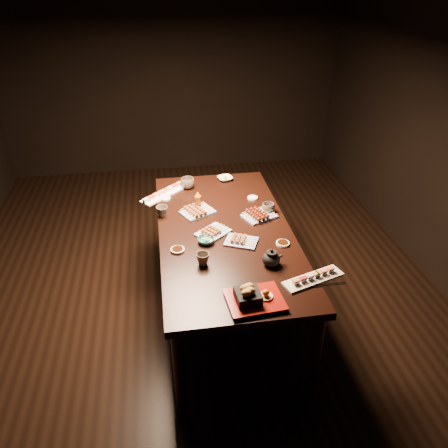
{
  "coord_description": "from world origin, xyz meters",
  "views": [
    {
      "loc": [
        -0.2,
        -2.82,
        2.34
      ],
      "look_at": [
        0.2,
        -0.27,
        0.77
      ],
      "focal_mm": 35.0,
      "sensor_mm": 36.0,
      "label": 1
    }
  ],
  "objects_px": {
    "yakitori_plate_right": "(241,239)",
    "sushi_platter_near": "(313,276)",
    "yakitori_plate_left": "(198,210)",
    "edamame_bowl_green": "(206,241)",
    "teacup_far_right": "(188,183)",
    "yakitori_plate_center": "(213,230)",
    "teacup_near_left": "(203,259)",
    "sushi_platter_far": "(163,193)",
    "condiment_bottle": "(198,200)",
    "teapot": "(271,257)",
    "teacup_far_left": "(162,212)",
    "edamame_bowl_cream": "(225,179)",
    "dining_table": "(225,274)",
    "tempura_tray": "(255,294)",
    "teacup_mid_right": "(268,208)"
  },
  "relations": [
    {
      "from": "yakitori_plate_right",
      "to": "sushi_platter_near",
      "type": "bearing_deg",
      "value": -28.26
    },
    {
      "from": "yakitori_plate_left",
      "to": "edamame_bowl_green",
      "type": "bearing_deg",
      "value": -115.35
    },
    {
      "from": "teacup_far_right",
      "to": "yakitori_plate_center",
      "type": "bearing_deg",
      "value": -81.22
    },
    {
      "from": "yakitori_plate_right",
      "to": "teacup_near_left",
      "type": "distance_m",
      "value": 0.34
    },
    {
      "from": "sushi_platter_far",
      "to": "yakitori_plate_right",
      "type": "distance_m",
      "value": 0.89
    },
    {
      "from": "sushi_platter_far",
      "to": "teacup_far_right",
      "type": "distance_m",
      "value": 0.23
    },
    {
      "from": "teacup_near_left",
      "to": "teacup_far_right",
      "type": "distance_m",
      "value": 1.05
    },
    {
      "from": "condiment_bottle",
      "to": "sushi_platter_far",
      "type": "bearing_deg",
      "value": 133.94
    },
    {
      "from": "teacup_far_right",
      "to": "teapot",
      "type": "height_order",
      "value": "teapot"
    },
    {
      "from": "yakitori_plate_center",
      "to": "teacup_far_right",
      "type": "xyz_separation_m",
      "value": [
        -0.11,
        0.71,
        0.02
      ]
    },
    {
      "from": "sushi_platter_near",
      "to": "sushi_platter_far",
      "type": "height_order",
      "value": "sushi_platter_far"
    },
    {
      "from": "yakitori_plate_right",
      "to": "teacup_far_left",
      "type": "distance_m",
      "value": 0.65
    },
    {
      "from": "yakitori_plate_right",
      "to": "edamame_bowl_cream",
      "type": "height_order",
      "value": "yakitori_plate_right"
    },
    {
      "from": "dining_table",
      "to": "tempura_tray",
      "type": "relative_size",
      "value": 5.97
    },
    {
      "from": "sushi_platter_near",
      "to": "edamame_bowl_green",
      "type": "height_order",
      "value": "sushi_platter_near"
    },
    {
      "from": "sushi_platter_near",
      "to": "teacup_far_left",
      "type": "relative_size",
      "value": 4.45
    },
    {
      "from": "dining_table",
      "to": "teapot",
      "type": "bearing_deg",
      "value": -78.76
    },
    {
      "from": "teapot",
      "to": "condiment_bottle",
      "type": "height_order",
      "value": "condiment_bottle"
    },
    {
      "from": "yakitori_plate_center",
      "to": "teacup_far_left",
      "type": "xyz_separation_m",
      "value": [
        -0.33,
        0.29,
        0.01
      ]
    },
    {
      "from": "tempura_tray",
      "to": "yakitori_plate_center",
      "type": "bearing_deg",
      "value": 95.5
    },
    {
      "from": "sushi_platter_near",
      "to": "edamame_bowl_cream",
      "type": "xyz_separation_m",
      "value": [
        -0.29,
        1.4,
        -0.01
      ]
    },
    {
      "from": "sushi_platter_near",
      "to": "edamame_bowl_green",
      "type": "bearing_deg",
      "value": 121.54
    },
    {
      "from": "sushi_platter_near",
      "to": "tempura_tray",
      "type": "bearing_deg",
      "value": -178.24
    },
    {
      "from": "edamame_bowl_green",
      "to": "teapot",
      "type": "xyz_separation_m",
      "value": [
        0.36,
        -0.3,
        0.04
      ]
    },
    {
      "from": "teacup_near_left",
      "to": "teapot",
      "type": "xyz_separation_m",
      "value": [
        0.41,
        -0.07,
        0.02
      ]
    },
    {
      "from": "yakitori_plate_center",
      "to": "yakitori_plate_right",
      "type": "distance_m",
      "value": 0.22
    },
    {
      "from": "dining_table",
      "to": "edamame_bowl_cream",
      "type": "xyz_separation_m",
      "value": [
        0.12,
        0.78,
        0.39
      ]
    },
    {
      "from": "yakitori_plate_left",
      "to": "tempura_tray",
      "type": "distance_m",
      "value": 1.03
    },
    {
      "from": "yakitori_plate_center",
      "to": "tempura_tray",
      "type": "relative_size",
      "value": 0.72
    },
    {
      "from": "dining_table",
      "to": "teapot",
      "type": "relative_size",
      "value": 13.78
    },
    {
      "from": "edamame_bowl_cream",
      "to": "teacup_mid_right",
      "type": "distance_m",
      "value": 0.63
    },
    {
      "from": "yakitori_plate_right",
      "to": "edamame_bowl_cream",
      "type": "relative_size",
      "value": 1.71
    },
    {
      "from": "yakitori_plate_center",
      "to": "edamame_bowl_green",
      "type": "bearing_deg",
      "value": -159.73
    },
    {
      "from": "edamame_bowl_cream",
      "to": "edamame_bowl_green",
      "type": "bearing_deg",
      "value": -106.51
    },
    {
      "from": "teacup_far_left",
      "to": "teapot",
      "type": "xyz_separation_m",
      "value": [
        0.63,
        -0.69,
        0.02
      ]
    },
    {
      "from": "yakitori_plate_left",
      "to": "edamame_bowl_green",
      "type": "relative_size",
      "value": 2.07
    },
    {
      "from": "teacup_near_left",
      "to": "teacup_far_left",
      "type": "bearing_deg",
      "value": 109.78
    },
    {
      "from": "edamame_bowl_cream",
      "to": "condiment_bottle",
      "type": "xyz_separation_m",
      "value": [
        -0.27,
        -0.46,
        0.06
      ]
    },
    {
      "from": "tempura_tray",
      "to": "dining_table",
      "type": "bearing_deg",
      "value": 88.51
    },
    {
      "from": "sushi_platter_far",
      "to": "teapot",
      "type": "distance_m",
      "value": 1.19
    },
    {
      "from": "teacup_far_right",
      "to": "condiment_bottle",
      "type": "height_order",
      "value": "condiment_bottle"
    },
    {
      "from": "sushi_platter_far",
      "to": "yakitori_plate_right",
      "type": "relative_size",
      "value": 1.93
    },
    {
      "from": "edamame_bowl_cream",
      "to": "sushi_platter_near",
      "type": "bearing_deg",
      "value": -78.09
    },
    {
      "from": "sushi_platter_near",
      "to": "yakitori_plate_center",
      "type": "height_order",
      "value": "yakitori_plate_center"
    },
    {
      "from": "teacup_far_right",
      "to": "condiment_bottle",
      "type": "relative_size",
      "value": 0.76
    },
    {
      "from": "tempura_tray",
      "to": "teacup_mid_right",
      "type": "height_order",
      "value": "tempura_tray"
    },
    {
      "from": "teacup_far_left",
      "to": "teacup_far_right",
      "type": "xyz_separation_m",
      "value": [
        0.22,
        0.43,
        0.0
      ]
    },
    {
      "from": "teacup_far_right",
      "to": "yakitori_plate_left",
      "type": "bearing_deg",
      "value": -85.11
    },
    {
      "from": "yakitori_plate_right",
      "to": "yakitori_plate_center",
      "type": "bearing_deg",
      "value": 165.71
    },
    {
      "from": "sushi_platter_far",
      "to": "yakitori_plate_center",
      "type": "bearing_deg",
      "value": 74.48
    }
  ]
}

